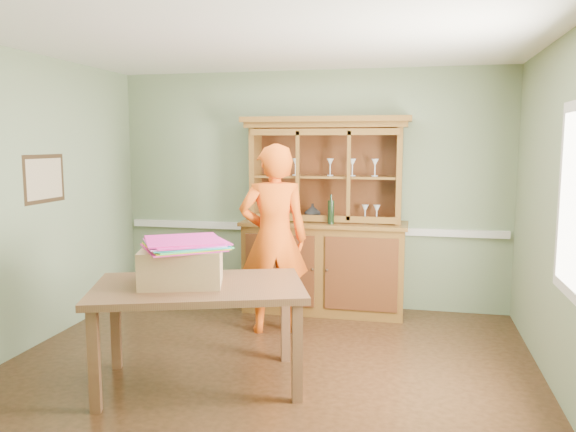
% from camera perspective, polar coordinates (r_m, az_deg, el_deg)
% --- Properties ---
extents(floor, '(4.50, 4.50, 0.00)m').
position_cam_1_polar(floor, '(4.90, -2.25, -15.24)').
color(floor, '#4B2C18').
rests_on(floor, ground).
extents(ceiling, '(4.50, 4.50, 0.00)m').
position_cam_1_polar(ceiling, '(4.59, -2.43, 17.64)').
color(ceiling, white).
rests_on(ceiling, wall_back).
extents(wall_back, '(4.50, 0.00, 4.50)m').
position_cam_1_polar(wall_back, '(6.49, 2.20, 2.70)').
color(wall_back, gray).
rests_on(wall_back, floor).
extents(wall_left, '(0.00, 4.00, 4.00)m').
position_cam_1_polar(wall_left, '(5.57, -25.34, 1.19)').
color(wall_left, gray).
rests_on(wall_left, floor).
extents(wall_right, '(0.00, 4.00, 4.00)m').
position_cam_1_polar(wall_right, '(4.53, 26.34, -0.15)').
color(wall_right, gray).
rests_on(wall_right, floor).
extents(wall_front, '(4.50, 0.00, 4.50)m').
position_cam_1_polar(wall_front, '(2.69, -13.36, -4.31)').
color(wall_front, gray).
rests_on(wall_front, floor).
extents(chair_rail, '(4.41, 0.05, 0.08)m').
position_cam_1_polar(chair_rail, '(6.52, 2.14, -1.26)').
color(chair_rail, silver).
rests_on(chair_rail, wall_back).
extents(framed_map, '(0.03, 0.60, 0.46)m').
position_cam_1_polar(framed_map, '(5.78, -23.47, 3.49)').
color(framed_map, '#352515').
rests_on(framed_map, wall_left).
extents(window_panel, '(0.03, 0.96, 1.36)m').
position_cam_1_polar(window_panel, '(4.22, 27.15, 1.35)').
color(window_panel, silver).
rests_on(window_panel, wall_right).
extents(china_hutch, '(1.85, 0.61, 2.17)m').
position_cam_1_polar(china_hutch, '(6.29, 3.70, -2.86)').
color(china_hutch, brown).
rests_on(china_hutch, floor).
extents(dining_table, '(1.83, 1.43, 0.80)m').
position_cam_1_polar(dining_table, '(4.44, -9.02, -8.06)').
color(dining_table, brown).
rests_on(dining_table, floor).
extents(cardboard_box, '(0.72, 0.64, 0.28)m').
position_cam_1_polar(cardboard_box, '(4.42, -10.74, -5.02)').
color(cardboard_box, '#A07B52').
rests_on(cardboard_box, dining_table).
extents(kite_stack, '(0.78, 0.78, 0.06)m').
position_cam_1_polar(kite_stack, '(4.40, -10.33, -2.77)').
color(kite_stack, '#EA2391').
rests_on(kite_stack, cardboard_box).
extents(person, '(0.79, 0.65, 1.88)m').
position_cam_1_polar(person, '(5.56, -1.44, -2.36)').
color(person, '#E5530E').
rests_on(person, floor).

